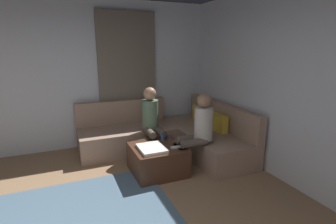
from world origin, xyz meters
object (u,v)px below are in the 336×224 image
(ottoman, at_px, (157,159))
(person_on_couch_side, at_px, (152,120))
(coffee_mug, at_px, (163,137))
(game_remote, at_px, (176,147))
(sectional_couch, at_px, (171,135))
(person_on_couch_back, at_px, (198,129))

(ottoman, bearing_deg, person_on_couch_side, 167.26)
(coffee_mug, height_order, game_remote, coffee_mug)
(coffee_mug, height_order, person_on_couch_side, person_on_couch_side)
(sectional_couch, bearing_deg, coffee_mug, -35.36)
(ottoman, bearing_deg, person_on_couch_back, 75.67)
(sectional_couch, distance_m, person_on_couch_side, 0.58)
(sectional_couch, relative_size, ottoman, 3.36)
(sectional_couch, height_order, ottoman, sectional_couch)
(coffee_mug, bearing_deg, sectional_couch, 144.64)
(coffee_mug, bearing_deg, person_on_couch_back, 48.30)
(game_remote, height_order, person_on_couch_back, person_on_couch_back)
(person_on_couch_back, distance_m, person_on_couch_side, 0.87)
(game_remote, bearing_deg, coffee_mug, -174.29)
(ottoman, distance_m, person_on_couch_back, 0.76)
(person_on_couch_back, bearing_deg, person_on_couch_side, 32.32)
(sectional_couch, bearing_deg, game_remote, -19.52)
(ottoman, distance_m, game_remote, 0.36)
(person_on_couch_back, xyz_separation_m, person_on_couch_side, (-0.74, -0.47, 0.00))
(ottoman, height_order, coffee_mug, coffee_mug)
(person_on_couch_back, bearing_deg, sectional_couch, 3.56)
(ottoman, xyz_separation_m, coffee_mug, (-0.22, 0.18, 0.26))
(ottoman, relative_size, game_remote, 5.07)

